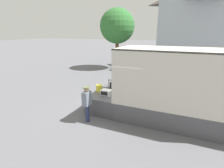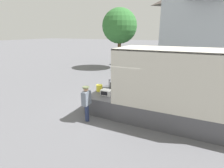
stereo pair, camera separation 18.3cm
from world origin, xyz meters
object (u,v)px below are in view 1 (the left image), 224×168
at_px(microwave, 107,92).
at_px(street_tree, 117,26).
at_px(box_truck, 211,105).
at_px(worker_person, 87,101).
at_px(orange_bucket, 99,88).
at_px(portable_generator, 115,86).

xyz_separation_m(microwave, street_tree, (-3.66, 10.30, 3.43)).
distance_m(microwave, street_tree, 11.46).
distance_m(box_truck, worker_person, 5.17).
relative_size(box_truck, orange_bucket, 19.62).
bearing_deg(microwave, street_tree, 109.54).
xyz_separation_m(microwave, worker_person, (-0.32, -1.33, 0.00)).
bearing_deg(box_truck, worker_person, -160.93).
height_order(box_truck, street_tree, street_tree).
distance_m(orange_bucket, street_tree, 10.93).
height_order(box_truck, microwave, box_truck).
bearing_deg(box_truck, orange_bucket, 179.89).
xyz_separation_m(worker_person, street_tree, (-3.34, 11.64, 3.43)).
height_order(portable_generator, worker_person, worker_person).
height_order(orange_bucket, street_tree, street_tree).
bearing_deg(worker_person, portable_generator, 80.44).
distance_m(box_truck, orange_bucket, 5.18).
bearing_deg(microwave, portable_generator, 85.90).
xyz_separation_m(box_truck, microwave, (-4.57, -0.36, 0.01)).
height_order(box_truck, worker_person, box_truck).
distance_m(orange_bucket, worker_person, 1.72).
distance_m(box_truck, microwave, 4.58).
height_order(microwave, portable_generator, portable_generator).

